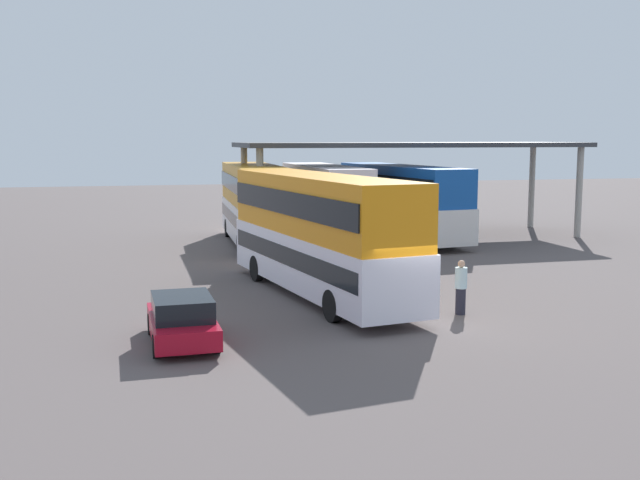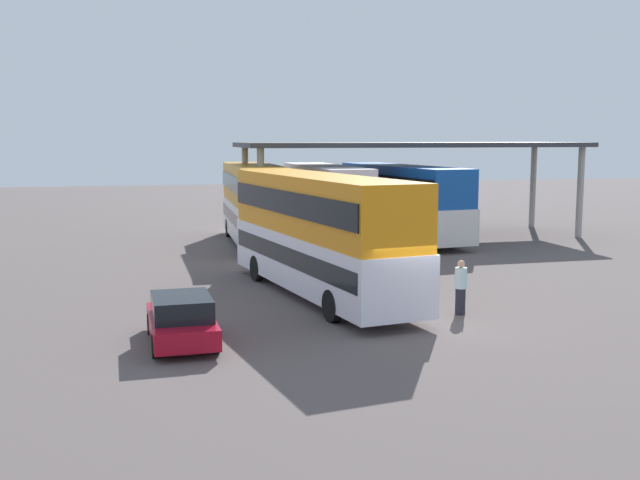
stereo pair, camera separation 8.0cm
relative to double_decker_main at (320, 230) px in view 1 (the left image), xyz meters
The scene contains 8 objects.
ground_plane 5.51m from the double_decker_main, 74.04° to the right, with size 140.00×140.00×0.00m, color #59504E.
double_decker_main is the anchor object (origin of this frame).
parked_hatchback 7.40m from the double_decker_main, 134.93° to the right, with size 1.80×3.86×1.35m.
double_decker_near_canopy 13.40m from the double_decker_main, 91.00° to the left, with size 2.78×10.87×4.15m.
double_decker_mid_row 14.55m from the double_decker_main, 75.21° to the left, with size 2.58×11.11×4.06m.
double_decker_far_right 15.55m from the double_decker_main, 59.53° to the left, with size 3.92×11.76×4.05m.
depot_canopy 16.87m from the double_decker_main, 58.27° to the left, with size 19.28×6.47×5.29m.
pedestrian_waiting 5.43m from the double_decker_main, 45.58° to the right, with size 0.38×0.38×1.74m.
Camera 1 is at (-7.56, -20.27, 5.53)m, focal length 41.90 mm.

